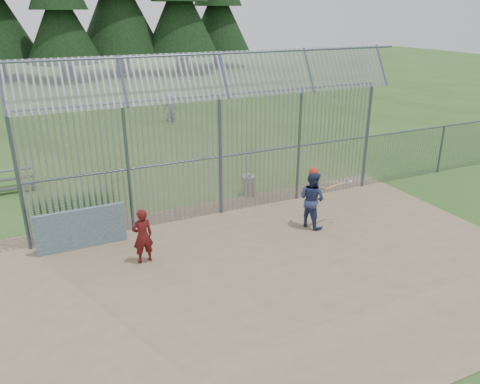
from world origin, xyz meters
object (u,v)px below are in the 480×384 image
dugout_wall (81,229)px  onlooker (143,236)px  batter (312,199)px  trash_can (249,185)px

dugout_wall → onlooker: size_ratio=1.61×
batter → trash_can: batter is taller
dugout_wall → batter: (6.77, -1.58, 0.32)m
onlooker → batter: bearing=174.3°
trash_can → batter: bearing=-80.1°
batter → trash_can: 3.38m
batter → onlooker: batter is taller
onlooker → trash_can: size_ratio=1.89×
onlooker → trash_can: bearing=-151.1°
dugout_wall → batter: bearing=-13.2°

